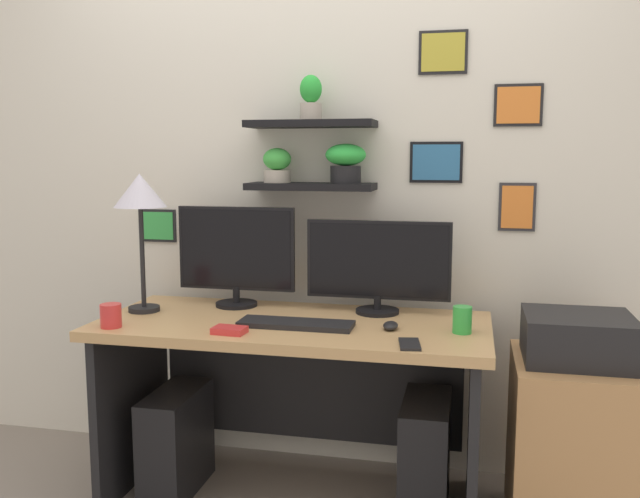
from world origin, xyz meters
name	(u,v)px	position (x,y,z in m)	size (l,w,h in m)	color
back_wall_assembly	(318,166)	(0.00, 0.44, 1.35)	(4.40, 0.24, 2.70)	silver
desk	(296,369)	(0.00, 0.05, 0.54)	(1.54, 0.68, 0.75)	tan
monitor_left	(236,254)	(-0.31, 0.22, 0.98)	(0.52, 0.18, 0.43)	black
monitor_right	(378,265)	(0.31, 0.22, 0.95)	(0.60, 0.18, 0.38)	black
keyboard	(296,324)	(0.03, -0.08, 0.76)	(0.44, 0.14, 0.02)	black
computer_mouse	(391,326)	(0.39, -0.05, 0.77)	(0.06, 0.09, 0.03)	black
desk_lamp	(140,198)	(-0.65, 0.03, 1.23)	(0.22, 0.22, 0.58)	black
cell_phone	(410,344)	(0.48, -0.25, 0.76)	(0.07, 0.14, 0.01)	black
coffee_mug	(111,316)	(-0.65, -0.25, 0.80)	(0.08, 0.08, 0.09)	red
pen_cup	(462,320)	(0.66, -0.04, 0.80)	(0.07, 0.07, 0.10)	green
scissors_tray	(229,330)	(-0.18, -0.23, 0.76)	(0.12, 0.08, 0.02)	red
drawer_cabinet	(572,447)	(1.07, 0.00, 0.33)	(0.44, 0.50, 0.66)	tan
printer	(578,338)	(1.07, 0.00, 0.75)	(0.38, 0.34, 0.17)	black
computer_tower_left	(176,441)	(-0.50, -0.03, 0.22)	(0.18, 0.40, 0.43)	black
computer_tower_right	(425,458)	(0.53, 0.01, 0.23)	(0.18, 0.40, 0.46)	black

